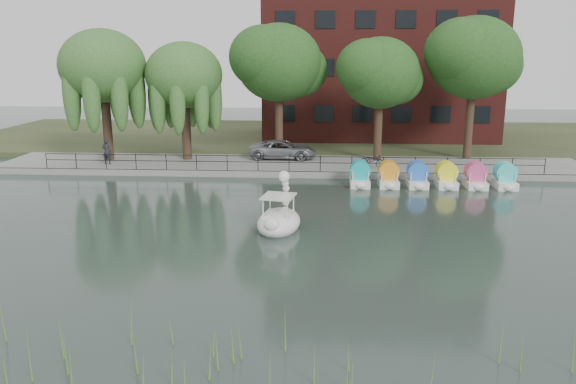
# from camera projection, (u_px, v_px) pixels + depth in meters

# --- Properties ---
(ground_plane) EXTENTS (120.00, 120.00, 0.00)m
(ground_plane) POSITION_uv_depth(u_px,v_px,m) (270.00, 245.00, 23.29)
(ground_plane) COLOR #374643
(promenade) EXTENTS (40.00, 6.00, 0.40)m
(promenade) POSITION_uv_depth(u_px,v_px,m) (291.00, 166.00, 38.74)
(promenade) COLOR gray
(promenade) RESTS_ON ground_plane
(kerb) EXTENTS (40.00, 0.25, 0.40)m
(kerb) POSITION_uv_depth(u_px,v_px,m) (289.00, 175.00, 35.88)
(kerb) COLOR gray
(kerb) RESTS_ON ground_plane
(land_strip) EXTENTS (60.00, 22.00, 0.36)m
(land_strip) POSITION_uv_depth(u_px,v_px,m) (300.00, 137.00, 52.31)
(land_strip) COLOR #47512D
(land_strip) RESTS_ON ground_plane
(railing) EXTENTS (32.00, 0.05, 1.00)m
(railing) POSITION_uv_depth(u_px,v_px,m) (289.00, 159.00, 35.85)
(railing) COLOR black
(railing) RESTS_ON promenade
(apartment_building) EXTENTS (20.00, 10.07, 18.00)m
(apartment_building) POSITION_uv_depth(u_px,v_px,m) (379.00, 34.00, 49.65)
(apartment_building) COLOR #4C1E16
(apartment_building) RESTS_ON land_strip
(willow_left) EXTENTS (5.88, 5.88, 9.01)m
(willow_left) POSITION_uv_depth(u_px,v_px,m) (103.00, 66.00, 38.39)
(willow_left) COLOR #473323
(willow_left) RESTS_ON promenade
(willow_mid) EXTENTS (5.32, 5.32, 8.15)m
(willow_mid) POSITION_uv_depth(u_px,v_px,m) (184.00, 76.00, 38.70)
(willow_mid) COLOR #473323
(willow_mid) RESTS_ON promenade
(broadleaf_center) EXTENTS (6.00, 6.00, 9.25)m
(broadleaf_center) POSITION_uv_depth(u_px,v_px,m) (279.00, 63.00, 39.08)
(broadleaf_center) COLOR #473323
(broadleaf_center) RESTS_ON promenade
(broadleaf_right) EXTENTS (5.40, 5.40, 8.32)m
(broadleaf_right) POSITION_uv_depth(u_px,v_px,m) (380.00, 74.00, 38.35)
(broadleaf_right) COLOR #473323
(broadleaf_right) RESTS_ON promenade
(broadleaf_far) EXTENTS (6.30, 6.30, 9.71)m
(broadleaf_far) POSITION_uv_depth(u_px,v_px,m) (474.00, 58.00, 38.69)
(broadleaf_far) COLOR #473323
(broadleaf_far) RESTS_ON promenade
(minivan) EXTENTS (2.59, 5.48, 1.51)m
(minivan) POSITION_uv_depth(u_px,v_px,m) (283.00, 148.00, 40.02)
(minivan) COLOR gray
(minivan) RESTS_ON promenade
(bicycle) EXTENTS (1.25, 1.81, 1.00)m
(bicycle) POSITION_uv_depth(u_px,v_px,m) (372.00, 160.00, 37.02)
(bicycle) COLOR gray
(bicycle) RESTS_ON promenade
(pedestrian) EXTENTS (0.73, 0.50, 1.98)m
(pedestrian) POSITION_uv_depth(u_px,v_px,m) (107.00, 150.00, 37.99)
(pedestrian) COLOR black
(pedestrian) RESTS_ON promenade
(swan_boat) EXTENTS (2.35, 3.24, 2.52)m
(swan_boat) POSITION_uv_depth(u_px,v_px,m) (279.00, 218.00, 25.28)
(swan_boat) COLOR white
(swan_boat) RESTS_ON ground_plane
(pedal_boat_row) EXTENTS (9.65, 1.70, 1.40)m
(pedal_boat_row) POSITION_uv_depth(u_px,v_px,m) (432.00, 177.00, 33.30)
(pedal_boat_row) COLOR white
(pedal_boat_row) RESTS_ON ground_plane
(reed_bank) EXTENTS (24.00, 2.40, 1.20)m
(reed_bank) POSITION_uv_depth(u_px,v_px,m) (315.00, 352.00, 13.83)
(reed_bank) COLOR #669938
(reed_bank) RESTS_ON ground_plane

